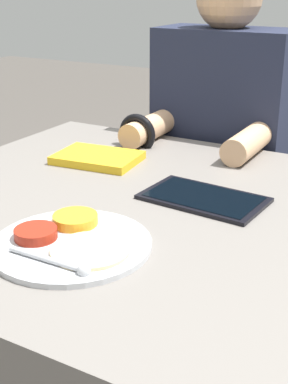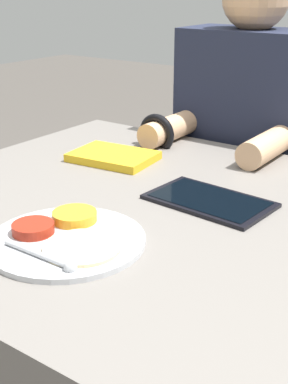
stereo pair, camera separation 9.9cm
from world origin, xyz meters
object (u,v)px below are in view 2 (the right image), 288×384
(tablet_device, at_px, (209,201))
(person_diner, at_px, (241,192))
(thali_tray, at_px, (66,238))
(red_notebook, at_px, (113,157))

(tablet_device, xyz_separation_m, person_diner, (-0.17, 0.52, -0.19))
(thali_tray, distance_m, tablet_device, 0.32)
(thali_tray, xyz_separation_m, tablet_device, (0.12, 0.30, -0.00))
(tablet_device, height_order, person_diner, person_diner)
(tablet_device, distance_m, person_diner, 0.58)
(red_notebook, xyz_separation_m, person_diner, (0.16, 0.42, -0.19))
(tablet_device, bearing_deg, red_notebook, 163.06)
(person_diner, bearing_deg, thali_tray, -86.39)
(tablet_device, bearing_deg, thali_tray, -111.25)
(thali_tray, height_order, red_notebook, thali_tray)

